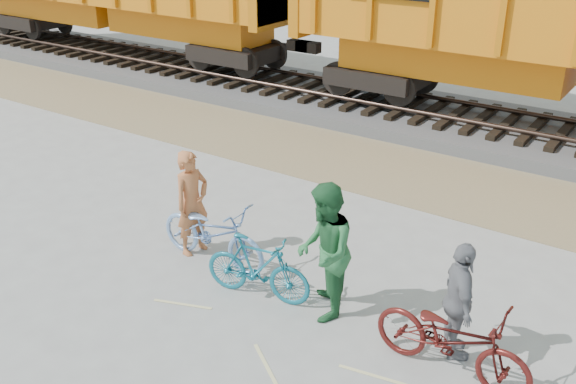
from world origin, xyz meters
name	(u,v)px	position (x,y,z in m)	size (l,w,h in m)	color
ground	(271,301)	(0.00, 0.00, 0.00)	(120.00, 120.00, 0.00)	#9E9E99
gravel_strip	(423,178)	(0.00, 5.50, 0.01)	(120.00, 3.00, 0.02)	#95815D
ballast_bed	(480,127)	(0.00, 9.00, 0.15)	(120.00, 4.00, 0.30)	slate
track	(482,115)	(0.00, 9.00, 0.47)	(120.00, 2.60, 0.24)	black
bicycle_blue	(213,233)	(-1.41, 0.38, 0.53)	(0.71, 2.03, 1.07)	#7BA2DA
bicycle_teal	(258,268)	(-0.22, -0.01, 0.50)	(0.47, 1.66, 1.00)	#15697F
bicycle_maroon	(452,339)	(2.74, -0.04, 0.53)	(0.70, 2.01, 1.06)	#4C1411
person_solo	(192,203)	(-1.91, 0.48, 0.89)	(0.65, 0.42, 1.77)	#B66639
person_man	(324,252)	(0.78, 0.19, 0.99)	(0.96, 0.75, 1.98)	#266536
person_woman	(459,301)	(2.64, 0.36, 0.81)	(0.95, 0.39, 1.62)	slate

